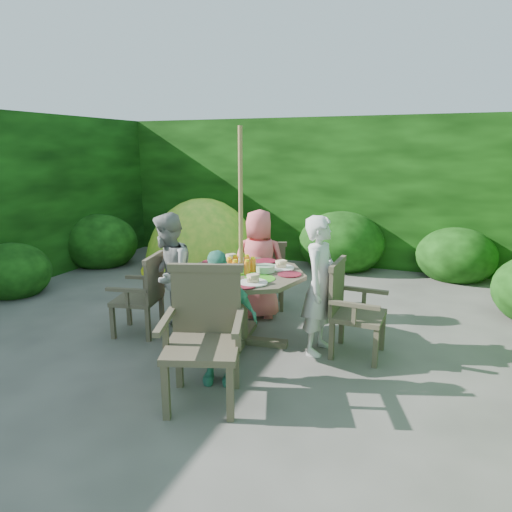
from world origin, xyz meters
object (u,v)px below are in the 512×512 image
at_px(garden_chair_right, 351,308).
at_px(child_back, 259,264).
at_px(patio_table, 242,283).
at_px(child_left, 168,276).
at_px(garden_chair_front, 204,333).
at_px(child_right, 320,285).
at_px(parasol_pole, 241,240).
at_px(child_front, 217,317).
at_px(dome_tent, 203,269).
at_px(garden_chair_left, 143,294).
at_px(garden_chair_back, 266,274).

xyz_separation_m(garden_chair_right, child_back, (-1.21, 0.61, 0.17)).
bearing_deg(patio_table, child_left, -171.33).
height_order(garden_chair_front, child_back, child_back).
xyz_separation_m(garden_chair_front, child_right, (0.65, 1.20, 0.13)).
height_order(parasol_pole, child_left, parasol_pole).
distance_m(parasol_pole, child_front, 0.95).
xyz_separation_m(child_right, dome_tent, (-2.61, 2.41, -0.69)).
height_order(parasol_pole, dome_tent, parasol_pole).
bearing_deg(garden_chair_left, child_left, 85.30).
xyz_separation_m(garden_chair_front, child_front, (-0.03, 0.29, 0.03)).
bearing_deg(garden_chair_left, dome_tent, -177.29).
xyz_separation_m(garden_chair_back, child_back, (0.03, -0.31, 0.20)).
xyz_separation_m(child_right, child_back, (-0.91, 0.67, -0.03)).
distance_m(garden_chair_right, garden_chair_back, 1.54).
bearing_deg(garden_chair_back, garden_chair_front, 76.30).
distance_m(child_right, child_front, 1.14).
bearing_deg(child_back, child_front, 80.56).
bearing_deg(garden_chair_front, garden_chair_back, 78.30).
relative_size(child_right, dome_tent, 0.58).
height_order(garden_chair_back, dome_tent, dome_tent).
distance_m(child_right, child_back, 1.13).
bearing_deg(garden_chair_right, child_back, 64.79).
relative_size(garden_chair_front, child_front, 0.88).
distance_m(parasol_pole, garden_chair_left, 1.28).
bearing_deg(parasol_pole, garden_chair_back, 97.73).
bearing_deg(garden_chair_left, child_front, 50.15).
distance_m(garden_chair_left, child_back, 1.37).
distance_m(garden_chair_left, child_right, 1.92).
xyz_separation_m(garden_chair_right, child_front, (-0.97, -0.97, 0.11)).
height_order(garden_chair_left, child_left, child_left).
distance_m(garden_chair_left, garden_chair_front, 1.55).
bearing_deg(child_left, patio_table, 75.23).
xyz_separation_m(child_right, child_left, (-1.58, -0.24, -0.01)).
bearing_deg(garden_chair_front, child_left, 114.88).
bearing_deg(garden_chair_front, child_back, 78.66).
xyz_separation_m(patio_table, parasol_pole, (-0.00, -0.00, 0.45)).
bearing_deg(dome_tent, child_right, -40.15).
bearing_deg(garden_chair_front, patio_table, 78.04).
distance_m(garden_chair_back, child_back, 0.36).
height_order(patio_table, child_back, child_back).
distance_m(patio_table, garden_chair_front, 1.09).
distance_m(child_left, child_back, 1.13).
bearing_deg(child_front, patio_table, 82.06).
height_order(parasol_pole, garden_chair_right, parasol_pole).
bearing_deg(garden_chair_right, garden_chair_back, 55.10).
distance_m(parasol_pole, garden_chair_right, 1.27).
xyz_separation_m(garden_chair_right, garden_chair_left, (-2.18, -0.34, -0.02)).
distance_m(patio_table, garden_chair_left, 1.13).
xyz_separation_m(patio_table, child_front, (0.12, -0.79, -0.06)).
height_order(child_left, child_front, child_left).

